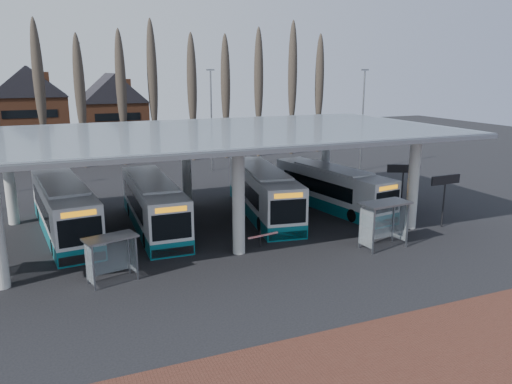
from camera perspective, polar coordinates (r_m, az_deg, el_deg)
name	(u,v)px	position (r m, az deg, el deg)	size (l,w,h in m)	color
ground	(256,268)	(26.27, -0.01, -8.74)	(140.00, 140.00, 0.00)	black
station_canopy	(208,141)	(32.10, -5.55, 5.87)	(32.00, 16.00, 6.34)	silver
poplar_row	(137,83)	(56.20, -13.40, 12.07)	(45.10, 1.10, 14.50)	#473D33
lamp_post_b	(211,118)	(50.99, -5.12, 8.37)	(0.80, 0.16, 10.17)	slate
lamp_post_c	(363,119)	(51.79, 12.08, 8.21)	(0.80, 0.16, 10.17)	slate
bus_0	(64,210)	(33.47, -21.09, -1.88)	(3.73, 12.12, 3.31)	silver
bus_1	(153,205)	(33.12, -11.66, -1.46)	(2.81, 11.70, 3.23)	silver
bus_2	(263,193)	(35.49, 0.80, -0.09)	(4.40, 12.20, 3.32)	silver
bus_3	(331,189)	(37.60, 8.58, 0.39)	(4.10, 11.44, 3.11)	silver
shelter_1	(110,248)	(25.22, -16.34, -6.21)	(2.71, 1.81, 2.30)	gray
shelter_2	(383,214)	(29.65, 14.29, -2.47)	(3.06, 1.72, 2.73)	gray
info_sign_0	(445,184)	(34.44, 20.82, 0.88)	(2.34, 0.21, 3.48)	black
info_sign_1	(403,172)	(37.46, 16.49, 2.19)	(2.17, 1.09, 3.47)	black
barrier	(262,236)	(28.73, 0.74, -5.07)	(1.99, 0.71, 1.00)	black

